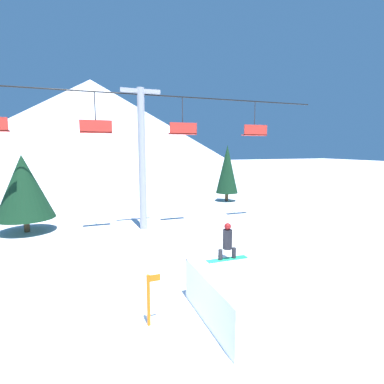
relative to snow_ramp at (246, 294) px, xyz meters
The scene contains 9 objects.
ground_plane 1.69m from the snow_ramp, 162.92° to the left, with size 220.00×220.00×0.00m, color white.
mountain_ridge 77.79m from the snow_ramp, 91.09° to the left, with size 78.76×78.76×22.61m.
snow_ramp is the anchor object (origin of this frame).
snowboarder 1.76m from the snow_ramp, 93.50° to the left, with size 1.44×0.32×1.26m.
chairlift 12.02m from the snow_ramp, 95.10° to the left, with size 24.98×0.44×8.73m.
pine_tree_near 15.27m from the snow_ramp, 121.49° to the left, with size 3.41×3.41×4.76m.
pine_tree_far 20.45m from the snow_ramp, 64.92° to the left, with size 2.12×2.12×5.42m.
trail_marker 2.93m from the snow_ramp, 169.16° to the left, with size 0.41×0.10×1.55m.
distant_skier 18.58m from the snow_ramp, 114.22° to the left, with size 0.24×0.24×1.23m.
Camera 1 is at (-3.04, -7.94, 5.14)m, focal length 28.00 mm.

